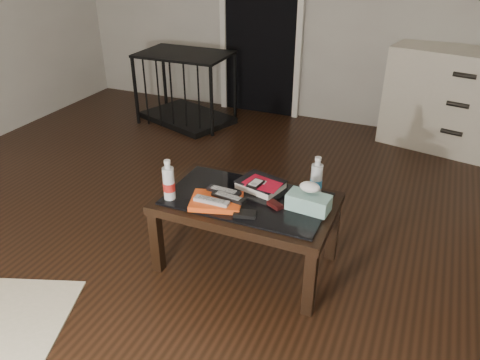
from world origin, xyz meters
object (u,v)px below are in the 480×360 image
(textbook, at_px, (261,184))
(pet_crate, at_px, (187,99))
(water_bottle_right, at_px, (317,176))
(coffee_table, at_px, (247,208))
(water_bottle_left, at_px, (169,180))
(tissue_box, at_px, (309,202))
(dresser, at_px, (457,101))

(textbook, bearing_deg, pet_crate, 144.30)
(textbook, xyz_separation_m, water_bottle_right, (0.32, 0.05, 0.10))
(coffee_table, bearing_deg, pet_crate, 126.96)
(textbook, distance_m, water_bottle_left, 0.54)
(tissue_box, bearing_deg, pet_crate, 138.34)
(pet_crate, distance_m, tissue_box, 2.72)
(coffee_table, relative_size, textbook, 4.00)
(water_bottle_left, bearing_deg, dresser, 59.32)
(pet_crate, bearing_deg, tissue_box, -27.19)
(dresser, xyz_separation_m, tissue_box, (-0.72, -2.30, 0.06))
(dresser, bearing_deg, pet_crate, -160.40)
(coffee_table, distance_m, tissue_box, 0.37)
(tissue_box, bearing_deg, water_bottle_right, 97.40)
(pet_crate, xyz_separation_m, tissue_box, (1.85, -1.97, 0.28))
(pet_crate, relative_size, water_bottle_right, 4.41)
(dresser, bearing_deg, tissue_box, -95.15)
(water_bottle_right, bearing_deg, dresser, 71.10)
(water_bottle_left, distance_m, water_bottle_right, 0.83)
(textbook, height_order, tissue_box, tissue_box)
(dresser, bearing_deg, coffee_table, -102.62)
(tissue_box, bearing_deg, textbook, 164.43)
(coffee_table, height_order, water_bottle_right, water_bottle_right)
(textbook, relative_size, water_bottle_left, 1.05)
(textbook, bearing_deg, water_bottle_right, 23.54)
(coffee_table, relative_size, water_bottle_left, 4.20)
(dresser, relative_size, pet_crate, 1.22)
(dresser, xyz_separation_m, water_bottle_right, (-0.73, -2.13, 0.13))
(pet_crate, xyz_separation_m, textbook, (1.53, -1.85, 0.25))
(dresser, bearing_deg, textbook, -103.36)
(coffee_table, distance_m, pet_crate, 2.49)
(dresser, relative_size, water_bottle_left, 5.37)
(pet_crate, distance_m, water_bottle_left, 2.45)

